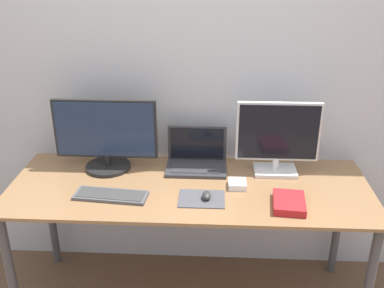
{
  "coord_description": "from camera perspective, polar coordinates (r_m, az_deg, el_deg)",
  "views": [
    {
      "loc": [
        0.12,
        -1.7,
        1.92
      ],
      "look_at": [
        0.01,
        0.45,
        0.95
      ],
      "focal_mm": 42.0,
      "sensor_mm": 36.0,
      "label": 1
    }
  ],
  "objects": [
    {
      "name": "mousepad",
      "position": [
        2.24,
        1.24,
        -6.97
      ],
      "size": [
        0.23,
        0.17,
        0.0
      ],
      "color": "#47474C",
      "rests_on": "desk"
    },
    {
      "name": "power_brick",
      "position": [
        2.35,
        5.77,
        -5.1
      ],
      "size": [
        0.09,
        0.1,
        0.03
      ],
      "color": "white",
      "rests_on": "desk"
    },
    {
      "name": "book",
      "position": [
        2.23,
        12.22,
        -7.31
      ],
      "size": [
        0.17,
        0.22,
        0.04
      ],
      "color": "red",
      "rests_on": "desk"
    },
    {
      "name": "wall_back",
      "position": [
        2.56,
        0.18,
        8.95
      ],
      "size": [
        7.0,
        0.05,
        2.5
      ],
      "color": "silver",
      "rests_on": "ground_plane"
    },
    {
      "name": "keyboard",
      "position": [
        2.29,
        -10.27,
        -6.43
      ],
      "size": [
        0.38,
        0.16,
        0.02
      ],
      "color": "#4C4C51",
      "rests_on": "desk"
    },
    {
      "name": "mouse",
      "position": [
        2.23,
        1.88,
        -6.54
      ],
      "size": [
        0.04,
        0.07,
        0.04
      ],
      "color": "#333333",
      "rests_on": "mousepad"
    },
    {
      "name": "monitor_right",
      "position": [
        2.45,
        10.83,
        0.76
      ],
      "size": [
        0.45,
        0.16,
        0.41
      ],
      "color": "silver",
      "rests_on": "desk"
    },
    {
      "name": "monitor_left",
      "position": [
        2.5,
        -10.89,
        0.97
      ],
      "size": [
        0.57,
        0.25,
        0.4
      ],
      "color": "black",
      "rests_on": "desk"
    },
    {
      "name": "desk",
      "position": [
        2.41,
        -0.32,
        -7.21
      ],
      "size": [
        1.89,
        0.7,
        0.76
      ],
      "color": "olive",
      "rests_on": "ground_plane"
    },
    {
      "name": "laptop",
      "position": [
        2.53,
        0.59,
        -1.78
      ],
      "size": [
        0.33,
        0.22,
        0.22
      ],
      "color": "#333338",
      "rests_on": "desk"
    }
  ]
}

